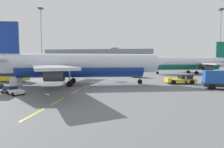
{
  "coord_description": "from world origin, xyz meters",
  "views": [
    {
      "loc": [
        26.53,
        -6.64,
        4.67
      ],
      "look_at": [
        22.68,
        29.8,
        2.09
      ],
      "focal_mm": 28.53,
      "sensor_mm": 36.0,
      "label": 1
    }
  ],
  "objects": [
    {
      "name": "airliner_foreground",
      "position": [
        16.19,
        27.85,
        3.95
      ],
      "size": [
        34.64,
        33.92,
        12.2
      ],
      "color": "silver",
      "rests_on": "ground"
    },
    {
      "name": "uld_cargo_container",
      "position": [
        4.82,
        24.88,
        0.8
      ],
      "size": [
        1.77,
        1.74,
        1.6
      ],
      "color": "#B7BCC6",
      "rests_on": "ground"
    },
    {
      "name": "apron_shuttle_bus",
      "position": [
        -3.2,
        31.74,
        1.75
      ],
      "size": [
        12.14,
        3.44,
        3.0
      ],
      "color": "yellow",
      "rests_on": "ground"
    },
    {
      "name": "fuel_service_truck",
      "position": [
        27.27,
        47.98,
        1.65
      ],
      "size": [
        5.03,
        7.37,
        3.14
      ],
      "color": "black",
      "rests_on": "ground"
    },
    {
      "name": "catering_truck",
      "position": [
        42.19,
        24.95,
        1.65
      ],
      "size": [
        7.3,
        3.53,
        3.14
      ],
      "color": "black",
      "rests_on": "ground"
    },
    {
      "name": "baggage_train",
      "position": [
        6.67,
        19.08,
        0.53
      ],
      "size": [
        10.44,
        7.68,
        1.14
      ],
      "color": "silver",
      "rests_on": "ground"
    },
    {
      "name": "pushback_tug",
      "position": [
        37.17,
        32.15,
        0.9
      ],
      "size": [
        6.33,
        3.82,
        2.08
      ],
      "color": "yellow",
      "rests_on": "ground"
    },
    {
      "name": "airliner_far_center",
      "position": [
        21.02,
        103.13,
        3.16
      ],
      "size": [
        27.79,
        27.31,
        9.76
      ],
      "color": "silver",
      "rests_on": "ground"
    },
    {
      "name": "ground",
      "position": [
        40.0,
        40.0,
        0.0
      ],
      "size": [
        400.0,
        400.0,
        0.0
      ],
      "primitive_type": "plane",
      "color": "slate"
    },
    {
      "name": "apron_light_mast_near",
      "position": [
        -11.5,
        66.44,
        16.77
      ],
      "size": [
        1.8,
        1.8,
        27.26
      ],
      "color": "slate",
      "rests_on": "ground"
    },
    {
      "name": "ground_crew_worker",
      "position": [
        37.54,
        30.11,
        1.03
      ],
      "size": [
        0.49,
        0.57,
        1.79
      ],
      "color": "#191E38",
      "rests_on": "ground"
    },
    {
      "name": "airliner_mid_left",
      "position": [
        48.5,
        63.48,
        3.98
      ],
      "size": [
        34.64,
        33.69,
        12.31
      ],
      "color": "silver",
      "rests_on": "ground"
    },
    {
      "name": "terminal_satellite",
      "position": [
        0.25,
        141.67,
        7.24
      ],
      "size": [
        87.01,
        18.58,
        16.04
      ],
      "color": "gray",
      "rests_on": "ground"
    },
    {
      "name": "apron_light_mast_far",
      "position": [
        61.72,
        68.81,
        15.73
      ],
      "size": [
        1.8,
        1.8,
        25.36
      ],
      "color": "slate",
      "rests_on": "ground"
    },
    {
      "name": "apron_paint_markings",
      "position": [
        18.0,
        37.17,
        0.0
      ],
      "size": [
        8.0,
        96.54,
        0.01
      ],
      "color": "yellow",
      "rests_on": "ground"
    }
  ]
}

